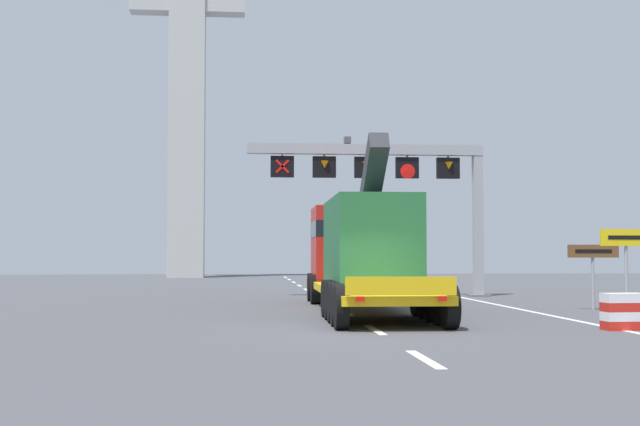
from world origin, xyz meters
TOP-DOWN VIEW (x-y plane):
  - ground at (0.00, 0.00)m, footprint 112.00×112.00m
  - lane_markings at (0.20, 19.63)m, footprint 0.20×53.86m
  - edge_line_right at (6.20, 12.00)m, footprint 0.20×63.00m
  - overhead_lane_gantry at (3.52, 15.23)m, footprint 10.55×0.90m
  - heavy_haul_truck_yellow at (0.86, 7.17)m, footprint 3.20×14.10m
  - exit_sign_yellow at (8.36, 3.40)m, footprint 1.64×0.15m
  - tourist_info_sign_brown at (8.58, 6.33)m, footprint 1.75×0.15m
  - crash_barrier_striped at (6.26, -0.83)m, footprint 1.03×0.56m
  - bridge_pylon_distant at (-7.58, 45.39)m, footprint 9.00×2.00m

SIDE VIEW (x-z plane):
  - ground at x=0.00m, z-range 0.00..0.00m
  - edge_line_right at x=6.20m, z-range 0.00..0.01m
  - lane_markings at x=0.20m, z-range 0.00..0.01m
  - crash_barrier_striped at x=6.26m, z-range 0.00..0.90m
  - tourist_info_sign_brown at x=8.58m, z-range 0.59..2.76m
  - heavy_haul_truck_yellow at x=0.86m, z-range -0.66..4.64m
  - exit_sign_yellow at x=8.36m, z-range 0.69..3.29m
  - overhead_lane_gantry at x=3.52m, z-range 1.87..8.80m
  - bridge_pylon_distant at x=-7.58m, z-range 0.39..35.16m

